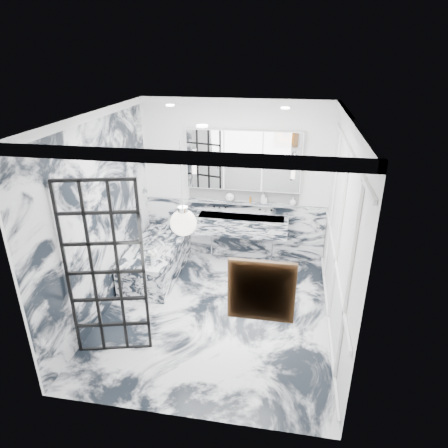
% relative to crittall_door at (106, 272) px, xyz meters
% --- Properties ---
extents(floor, '(3.60, 3.60, 0.00)m').
position_rel_crittall_door_xyz_m(floor, '(1.11, 0.94, -1.12)').
color(floor, silver).
rests_on(floor, ground).
extents(ceiling, '(3.60, 3.60, 0.00)m').
position_rel_crittall_door_xyz_m(ceiling, '(1.11, 0.94, 1.68)').
color(ceiling, white).
rests_on(ceiling, wall_back).
extents(wall_back, '(3.60, 0.00, 3.60)m').
position_rel_crittall_door_xyz_m(wall_back, '(1.11, 2.74, 0.28)').
color(wall_back, white).
rests_on(wall_back, floor).
extents(wall_front, '(3.60, 0.00, 3.60)m').
position_rel_crittall_door_xyz_m(wall_front, '(1.11, -0.86, 0.28)').
color(wall_front, white).
rests_on(wall_front, floor).
extents(wall_left, '(0.00, 3.60, 3.60)m').
position_rel_crittall_door_xyz_m(wall_left, '(-0.49, 0.94, 0.28)').
color(wall_left, white).
rests_on(wall_left, floor).
extents(wall_right, '(0.00, 3.60, 3.60)m').
position_rel_crittall_door_xyz_m(wall_right, '(2.71, 0.94, 0.28)').
color(wall_right, white).
rests_on(wall_right, floor).
extents(marble_clad_back, '(3.18, 0.05, 1.05)m').
position_rel_crittall_door_xyz_m(marble_clad_back, '(1.11, 2.72, -0.60)').
color(marble_clad_back, silver).
rests_on(marble_clad_back, floor).
extents(marble_clad_left, '(0.02, 3.56, 2.68)m').
position_rel_crittall_door_xyz_m(marble_clad_left, '(-0.47, 0.94, 0.22)').
color(marble_clad_left, silver).
rests_on(marble_clad_left, floor).
extents(panel_molding, '(0.03, 3.40, 2.30)m').
position_rel_crittall_door_xyz_m(panel_molding, '(2.69, 0.94, 0.18)').
color(panel_molding, white).
rests_on(panel_molding, floor).
extents(soap_bottle_a, '(0.08, 0.08, 0.20)m').
position_rel_crittall_door_xyz_m(soap_bottle_a, '(1.61, 2.65, 0.06)').
color(soap_bottle_a, '#8C5919').
rests_on(soap_bottle_a, ledge).
extents(soap_bottle_b, '(0.10, 0.10, 0.16)m').
position_rel_crittall_door_xyz_m(soap_bottle_b, '(1.63, 2.65, 0.05)').
color(soap_bottle_b, '#4C4C51').
rests_on(soap_bottle_b, ledge).
extents(soap_bottle_c, '(0.13, 0.13, 0.14)m').
position_rel_crittall_door_xyz_m(soap_bottle_c, '(2.11, 2.65, 0.04)').
color(soap_bottle_c, silver).
rests_on(soap_bottle_c, ledge).
extents(face_pot, '(0.16, 0.16, 0.16)m').
position_rel_crittall_door_xyz_m(face_pot, '(1.04, 2.65, 0.04)').
color(face_pot, white).
rests_on(face_pot, ledge).
extents(amber_bottle, '(0.04, 0.04, 0.10)m').
position_rel_crittall_door_xyz_m(amber_bottle, '(1.40, 2.65, 0.02)').
color(amber_bottle, '#8C5919').
rests_on(amber_bottle, ledge).
extents(flower_vase, '(0.08, 0.08, 0.12)m').
position_rel_crittall_door_xyz_m(flower_vase, '(0.12, 1.23, -0.51)').
color(flower_vase, silver).
rests_on(flower_vase, bathtub).
extents(crittall_door, '(0.86, 0.25, 2.25)m').
position_rel_crittall_door_xyz_m(crittall_door, '(0.00, 0.00, 0.00)').
color(crittall_door, black).
rests_on(crittall_door, floor).
extents(artwork, '(0.48, 0.05, 0.48)m').
position_rel_crittall_door_xyz_m(artwork, '(1.87, -0.82, 0.49)').
color(artwork, '#C06813').
rests_on(artwork, wall_front).
extents(pendant_light, '(0.26, 0.26, 0.26)m').
position_rel_crittall_door_xyz_m(pendant_light, '(1.03, -0.22, 0.80)').
color(pendant_light, white).
rests_on(pendant_light, ceiling).
extents(trough_sink, '(1.60, 0.45, 0.30)m').
position_rel_crittall_door_xyz_m(trough_sink, '(1.26, 2.50, -0.39)').
color(trough_sink, silver).
rests_on(trough_sink, wall_back).
extents(ledge, '(1.90, 0.14, 0.04)m').
position_rel_crittall_door_xyz_m(ledge, '(1.26, 2.66, -0.05)').
color(ledge, silver).
rests_on(ledge, wall_back).
extents(subway_tile, '(1.90, 0.03, 0.23)m').
position_rel_crittall_door_xyz_m(subway_tile, '(1.26, 2.73, 0.08)').
color(subway_tile, white).
rests_on(subway_tile, wall_back).
extents(mirror_cabinet, '(1.90, 0.16, 1.00)m').
position_rel_crittall_door_xyz_m(mirror_cabinet, '(1.26, 2.67, 0.70)').
color(mirror_cabinet, white).
rests_on(mirror_cabinet, wall_back).
extents(sconce_left, '(0.07, 0.07, 0.40)m').
position_rel_crittall_door_xyz_m(sconce_left, '(0.44, 2.57, 0.66)').
color(sconce_left, white).
rests_on(sconce_left, mirror_cabinet).
extents(sconce_right, '(0.07, 0.07, 0.40)m').
position_rel_crittall_door_xyz_m(sconce_right, '(2.08, 2.57, 0.66)').
color(sconce_right, white).
rests_on(sconce_right, mirror_cabinet).
extents(bathtub, '(0.75, 1.65, 0.55)m').
position_rel_crittall_door_xyz_m(bathtub, '(-0.06, 1.84, -0.85)').
color(bathtub, silver).
rests_on(bathtub, floor).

